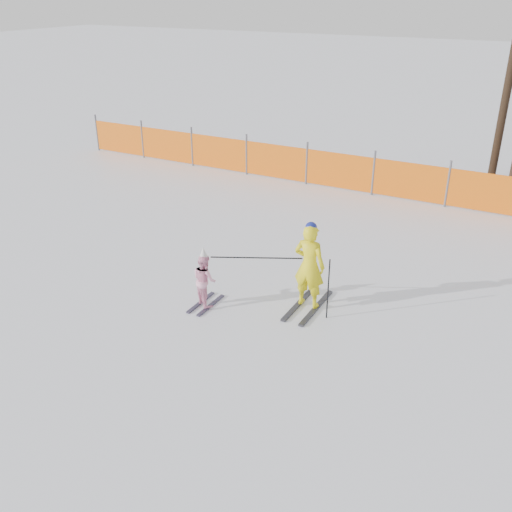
{
  "coord_description": "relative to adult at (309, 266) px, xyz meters",
  "views": [
    {
      "loc": [
        4.28,
        -7.45,
        5.31
      ],
      "look_at": [
        0.0,
        0.5,
        1.0
      ],
      "focal_mm": 40.0,
      "sensor_mm": 36.0,
      "label": 1
    }
  ],
  "objects": [
    {
      "name": "adult",
      "position": [
        0.0,
        0.0,
        0.0
      ],
      "size": [
        0.58,
        1.38,
        1.66
      ],
      "color": "black",
      "rests_on": "ground"
    },
    {
      "name": "ground",
      "position": [
        -0.85,
        -0.91,
        -0.83
      ],
      "size": [
        120.0,
        120.0,
        0.0
      ],
      "primitive_type": "plane",
      "color": "white",
      "rests_on": "ground"
    },
    {
      "name": "ski_poles",
      "position": [
        -0.3,
        -0.32,
        -0.02
      ],
      "size": [
        2.03,
        0.74,
        1.14
      ],
      "color": "black",
      "rests_on": "ground"
    },
    {
      "name": "child",
      "position": [
        -1.68,
        -0.83,
        -0.3
      ],
      "size": [
        0.6,
        0.84,
        1.16
      ],
      "color": "black",
      "rests_on": "ground"
    },
    {
      "name": "safety_fence",
      "position": [
        -3.51,
        6.49,
        -0.27
      ],
      "size": [
        14.86,
        0.06,
        1.25
      ],
      "color": "#595960",
      "rests_on": "ground"
    }
  ]
}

